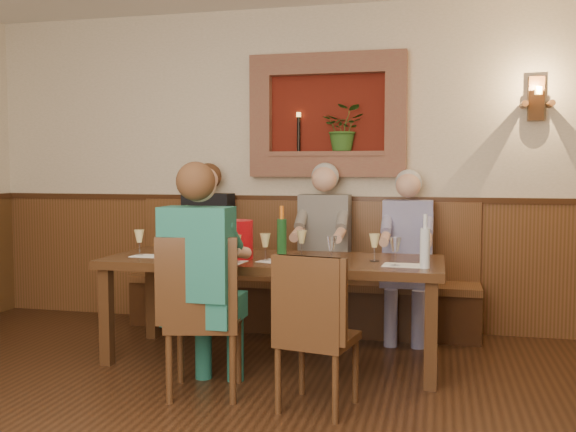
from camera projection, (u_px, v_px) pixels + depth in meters
The scene contains 30 objects.
room_shell at pixel (162, 51), 2.72m from camera, with size 6.04×6.04×2.82m.
wainscoting at pixel (167, 351), 2.82m from camera, with size 6.02×6.02×1.15m.
wall_niche at pixel (332, 120), 5.53m from camera, with size 1.36×0.30×1.06m.
wall_sconce at pixel (536, 99), 5.13m from camera, with size 0.25×0.20×0.35m.
dining_table at pixel (273, 268), 4.61m from camera, with size 2.40×0.90×0.75m.
bench at pixel (300, 292), 5.55m from camera, with size 3.00×0.45×1.11m.
chair_near_left at pixel (205, 348), 3.94m from camera, with size 0.52×0.52×0.99m.
chair_near_right at pixel (316, 364), 3.69m from camera, with size 0.47×0.47×0.91m.
person_bench_left at pixel (205, 259), 5.62m from camera, with size 0.43×0.52×1.44m.
person_bench_mid at pixel (323, 263), 5.38m from camera, with size 0.43×0.52×1.44m.
person_bench_right at pixel (407, 269), 5.22m from camera, with size 0.40×0.49×1.38m.
person_chair_front at pixel (203, 299), 3.91m from camera, with size 0.42×0.52×1.43m.
spittoon_bucket at pixel (236, 240), 4.55m from camera, with size 0.24×0.24×0.27m, color red.
wine_bottle_green_a at pixel (282, 238), 4.44m from camera, with size 0.09×0.09×0.38m.
wine_bottle_green_b at pixel (187, 235), 4.74m from camera, with size 0.08×0.08×0.37m.
water_bottle at pixel (425, 247), 4.12m from camera, with size 0.08×0.08×0.35m.
tasting_sheet_a at pixel (149, 256), 4.69m from camera, with size 0.24×0.17×0.00m, color white.
tasting_sheet_b at pixel (277, 262), 4.41m from camera, with size 0.25×0.18×0.00m, color white.
tasting_sheet_c at pixel (404, 265), 4.24m from camera, with size 0.27×0.19×0.00m, color white.
tasting_sheet_d at pixel (225, 262), 4.39m from camera, with size 0.28×0.20×0.00m, color white.
wine_glass_0 at pixel (395, 252), 4.21m from camera, with size 0.08×0.08×0.19m, color white, non-canonical shape.
wine_glass_1 at pixel (331, 250), 4.27m from camera, with size 0.08×0.08×0.19m, color white, non-canonical shape.
wine_glass_2 at pixel (265, 247), 4.45m from camera, with size 0.08×0.08×0.19m, color #E9D78B, non-canonical shape.
wine_glass_3 at pixel (201, 246), 4.54m from camera, with size 0.08×0.08×0.19m, color #E9D78B, non-canonical shape.
wine_glass_4 at pixel (236, 249), 4.35m from camera, with size 0.08×0.08×0.19m, color #E9D78B, non-canonical shape.
wine_glass_5 at pixel (183, 240), 4.87m from camera, with size 0.08×0.08×0.19m, color white, non-canonical shape.
wine_glass_6 at pixel (139, 242), 4.73m from camera, with size 0.08×0.08×0.19m, color #E9D78B, non-canonical shape.
wine_glass_7 at pixel (302, 243), 4.68m from camera, with size 0.08×0.08×0.19m, color #E9D78B, non-canonical shape.
wine_glass_8 at pixel (374, 247), 4.43m from camera, with size 0.08×0.08×0.19m, color #E9D78B, non-canonical shape.
wine_glass_9 at pixel (240, 242), 4.73m from camera, with size 0.08×0.08×0.19m, color white, non-canonical shape.
Camera 1 is at (1.16, -2.57, 1.39)m, focal length 40.00 mm.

